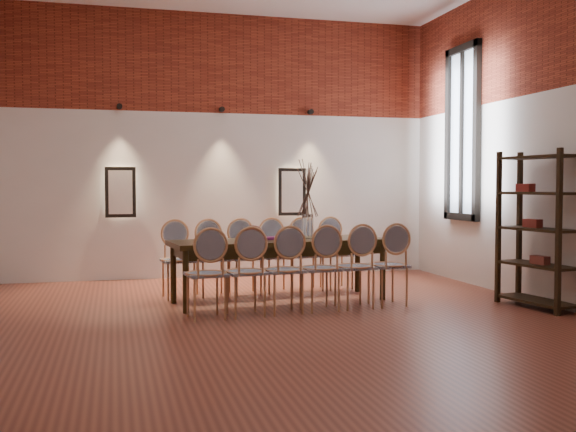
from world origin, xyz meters
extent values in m
cube|color=brown|center=(0.00, 0.00, -0.01)|extent=(7.00, 7.00, 0.02)
cube|color=silver|center=(0.00, 3.55, 2.00)|extent=(7.00, 0.10, 4.00)
cube|color=silver|center=(0.00, -3.55, 2.00)|extent=(7.00, 0.10, 4.00)
cube|color=silver|center=(3.55, 0.00, 2.00)|extent=(0.10, 7.00, 4.00)
cube|color=maroon|center=(0.00, 3.48, 3.25)|extent=(7.00, 0.02, 1.50)
cube|color=maroon|center=(3.48, 0.00, 3.25)|extent=(0.02, 7.00, 1.50)
cube|color=#FFEAC6|center=(-1.30, 3.45, 1.30)|extent=(0.36, 0.06, 0.66)
cube|color=#FFEAC6|center=(1.30, 3.45, 1.30)|extent=(0.36, 0.06, 0.66)
cylinder|color=black|center=(-1.30, 3.42, 2.55)|extent=(0.08, 0.10, 0.08)
cylinder|color=black|center=(0.20, 3.42, 2.55)|extent=(0.08, 0.10, 0.08)
cylinder|color=black|center=(1.60, 3.42, 2.55)|extent=(0.08, 0.10, 0.08)
cube|color=silver|center=(3.46, 2.00, 2.15)|extent=(0.02, 0.78, 2.38)
cube|color=black|center=(3.44, 2.00, 2.15)|extent=(0.08, 0.90, 2.50)
cube|color=black|center=(3.44, 2.00, 2.15)|extent=(0.06, 0.06, 2.40)
cube|color=#37260D|center=(0.53, 1.10, 0.38)|extent=(2.68, 1.13, 0.75)
cylinder|color=silver|center=(0.89, 1.14, 0.90)|extent=(0.14, 0.14, 0.30)
ellipsoid|color=maroon|center=(0.18, 1.01, 0.84)|extent=(0.24, 0.24, 0.18)
cube|color=#811E63|center=(0.41, 1.15, 0.77)|extent=(0.28, 0.21, 0.03)
camera|label=1|loc=(-1.40, -6.73, 1.40)|focal=42.00mm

